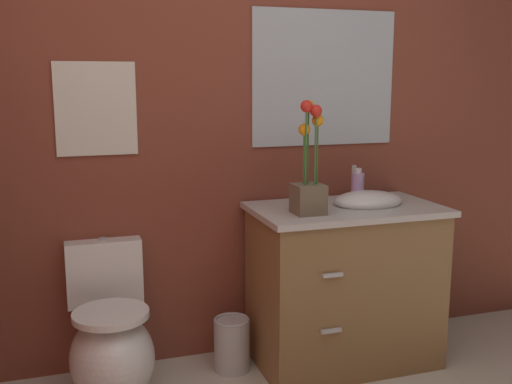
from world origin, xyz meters
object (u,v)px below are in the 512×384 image
Objects in this scene: soap_bottle at (358,186)px; wall_mirror at (324,78)px; flower_vase at (309,178)px; trash_bin at (232,344)px; toilet at (111,344)px; vanity_cabinet at (345,283)px; wall_poster at (96,109)px.

wall_mirror reaches higher than soap_bottle.
trash_bin is (-0.33, 0.17, -0.85)m from flower_vase.
toilet is 1.30× the size of flower_vase.
trash_bin is at bearing 172.18° from vanity_cabinet.
trash_bin is 0.62× the size of wall_poster.
flower_vase is 1.22× the size of wall_poster.
trash_bin is at bearing 152.15° from flower_vase.
wall_mirror is at bearing 12.88° from toilet.
toilet is 4.11× the size of soap_bottle.
wall_mirror is at bearing 0.00° from wall_poster.
toilet is 0.69× the size of vanity_cabinet.
wall_mirror is at bearing 57.55° from flower_vase.
wall_mirror reaches higher than toilet.
flower_vase reaches higher than toilet.
wall_poster is at bearing 157.17° from flower_vase.
flower_vase is 1.95× the size of trash_bin.
trash_bin is (-0.58, 0.08, -0.29)m from vanity_cabinet.
flower_vase is 1.05m from wall_poster.
wall_mirror is at bearing 126.86° from soap_bottle.
vanity_cabinet is 1.25× the size of wall_mirror.
flower_vase is at bearing -159.27° from vanity_cabinet.
soap_bottle is (1.30, 0.10, 0.65)m from toilet.
toilet is at bearing 178.71° from vanity_cabinet.
vanity_cabinet is at bearing -89.45° from wall_mirror.
wall_mirror is at bearing 90.55° from vanity_cabinet.
wall_poster reaches higher than toilet.
vanity_cabinet is at bearing -14.07° from wall_poster.
wall_poster reaches higher than soap_bottle.
vanity_cabinet is 0.63m from flower_vase.
trash_bin is at bearing -19.86° from wall_poster.
soap_bottle is 0.62× the size of trash_bin.
vanity_cabinet reaches higher than trash_bin.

